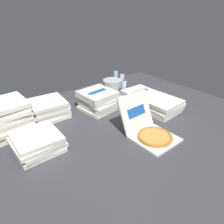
{
  "coord_description": "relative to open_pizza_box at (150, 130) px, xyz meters",
  "views": [
    {
      "loc": [
        -1.15,
        -1.36,
        1.15
      ],
      "look_at": [
        0.05,
        0.1,
        0.14
      ],
      "focal_mm": 33.53,
      "sensor_mm": 36.0,
      "label": 1
    }
  ],
  "objects": [
    {
      "name": "ice_bucket",
      "position": [
        0.49,
        1.15,
        0.01
      ],
      "size": [
        0.27,
        0.27,
        0.14
      ],
      "primitive_type": "cylinder",
      "color": "#B7BABF",
      "rests_on": "ground_plane"
    },
    {
      "name": "open_pizza_box",
      "position": [
        0.0,
        0.0,
        0.0
      ],
      "size": [
        0.37,
        0.53,
        0.36
      ],
      "color": "silver",
      "rests_on": "ground_plane"
    },
    {
      "name": "water_bottle_2",
      "position": [
        0.7,
        1.32,
        0.03
      ],
      "size": [
        0.06,
        0.06,
        0.21
      ],
      "color": "silver",
      "rests_on": "ground_plane"
    },
    {
      "name": "water_bottle_1",
      "position": [
        0.5,
        0.91,
        0.03
      ],
      "size": [
        0.06,
        0.06,
        0.21
      ],
      "color": "white",
      "rests_on": "ground_plane"
    },
    {
      "name": "pizza_stack_left_near",
      "position": [
        -0.56,
        0.99,
        0.03
      ],
      "size": [
        0.43,
        0.42,
        0.18
      ],
      "color": "silver",
      "rests_on": "ground_plane"
    },
    {
      "name": "pizza_stack_right_far",
      "position": [
        -0.9,
        0.48,
        0.01
      ],
      "size": [
        0.4,
        0.39,
        0.15
      ],
      "color": "silver",
      "rests_on": "ground_plane"
    },
    {
      "name": "water_bottle_0",
      "position": [
        0.68,
        1.15,
        0.03
      ],
      "size": [
        0.06,
        0.06,
        0.21
      ],
      "color": "white",
      "rests_on": "ground_plane"
    },
    {
      "name": "pizza_stack_right_near",
      "position": [
        0.56,
        0.66,
        -0.01
      ],
      "size": [
        0.41,
        0.4,
        0.11
      ],
      "color": "silver",
      "rests_on": "ground_plane"
    },
    {
      "name": "ground_plane",
      "position": [
        -0.18,
        0.31,
        -0.08
      ],
      "size": [
        3.2,
        2.4,
        0.02
      ],
      "primitive_type": "cube",
      "color": "#38383D"
    },
    {
      "name": "pizza_stack_right_mid",
      "position": [
        0.5,
        0.25,
        0.01
      ],
      "size": [
        0.4,
        0.4,
        0.15
      ],
      "color": "silver",
      "rests_on": "ground_plane"
    },
    {
      "name": "pizza_stack_center_far",
      "position": [
        -1.0,
        0.92,
        0.1
      ],
      "size": [
        0.42,
        0.42,
        0.33
      ],
      "color": "silver",
      "rests_on": "ground_plane"
    },
    {
      "name": "pizza_stack_left_mid",
      "position": [
        -0.03,
        0.78,
        0.04
      ],
      "size": [
        0.43,
        0.42,
        0.22
      ],
      "color": "silver",
      "rests_on": "ground_plane"
    }
  ]
}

